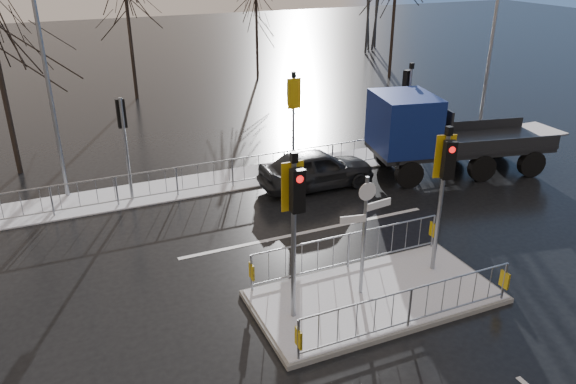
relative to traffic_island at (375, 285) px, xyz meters
name	(u,v)px	position (x,y,z in m)	size (l,w,h in m)	color
ground	(375,299)	(0.01, -0.01, -0.39)	(120.00, 120.00, 0.00)	black
snow_verge	(253,176)	(0.01, 8.59, -0.37)	(30.00, 2.00, 0.04)	white
lane_markings	(382,306)	(0.01, -0.34, -0.39)	(8.00, 11.38, 0.01)	silver
traffic_island	(375,285)	(0.00, 0.00, 0.00)	(6.00, 3.04, 4.15)	slate
far_kerb_fixtures	(265,154)	(0.31, 8.08, 0.63)	(18.00, 0.65, 3.83)	gray
car_far_lane	(316,169)	(1.74, 6.78, 0.31)	(1.66, 4.12, 1.40)	black
flatbed_truck	(427,132)	(5.98, 6.27, 1.26)	(7.02, 3.69, 3.10)	black
tree_far_a	(127,9)	(-1.99, 21.99, 4.43)	(3.75, 3.75, 7.08)	black
tree_far_b	(256,11)	(6.01, 23.99, 3.79)	(3.25, 3.25, 6.14)	black
street_lamp_right	(494,39)	(10.58, 8.49, 4.00)	(1.25, 0.18, 8.00)	gray
street_lamp_left	(47,65)	(-6.42, 9.49, 4.10)	(1.25, 0.18, 8.20)	gray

